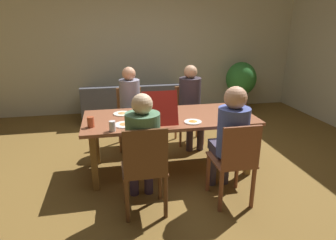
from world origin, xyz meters
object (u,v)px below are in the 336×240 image
object	(u,v)px
chair_0	(234,161)
plate_2	(125,124)
person_3	(191,99)
potted_plant	(241,82)
couch	(134,106)
person_1	(130,102)
drinking_glass_0	(91,122)
pizza_box_0	(158,117)
plate_0	(193,122)
person_0	(230,134)
chair_3	(188,110)
person_2	(143,143)
drinking_glass_1	(112,126)
plate_1	(122,113)
chair_1	(130,115)
chair_2	(145,168)
dining_table	(170,122)

from	to	relation	value
chair_0	plate_2	world-z (taller)	chair_0
person_3	potted_plant	bearing A→B (deg)	45.16
couch	potted_plant	xyz separation A→B (m)	(2.28, 0.08, 0.38)
couch	person_1	bearing A→B (deg)	-96.76
drinking_glass_0	potted_plant	bearing A→B (deg)	40.40
pizza_box_0	person_3	bearing A→B (deg)	54.17
pizza_box_0	couch	distance (m)	2.44
chair_0	plate_0	size ratio (longest dim) A/B	4.45
person_0	drinking_glass_0	xyz separation A→B (m)	(-1.44, 0.55, 0.04)
drinking_glass_0	chair_0	bearing A→B (deg)	-25.63
chair_0	plate_2	size ratio (longest dim) A/B	3.77
chair_0	drinking_glass_0	xyz separation A→B (m)	(-1.44, 0.69, 0.29)
person_3	potted_plant	world-z (taller)	person_3
person_1	potted_plant	bearing A→B (deg)	31.96
pizza_box_0	chair_3	bearing A→B (deg)	57.94
chair_0	chair_3	xyz separation A→B (m)	(0.00, 1.82, 0.02)
person_2	plate_2	size ratio (longest dim) A/B	5.06
drinking_glass_1	potted_plant	world-z (taller)	potted_plant
chair_0	plate_1	xyz separation A→B (m)	(-1.07, 1.11, 0.24)
plate_0	couch	xyz separation A→B (m)	(-0.48, 2.51, -0.47)
person_3	chair_1	bearing A→B (deg)	171.01
chair_3	plate_0	distance (m)	1.25
chair_1	pizza_box_0	size ratio (longest dim) A/B	1.75
chair_3	person_2	bearing A→B (deg)	-118.56
plate_2	drinking_glass_0	world-z (taller)	drinking_glass_0
plate_0	drinking_glass_0	xyz separation A→B (m)	(-1.17, 0.07, 0.05)
chair_2	drinking_glass_0	size ratio (longest dim) A/B	7.89
plate_1	drinking_glass_0	world-z (taller)	drinking_glass_0
person_2	pizza_box_0	size ratio (longest dim) A/B	2.43
person_0	chair_1	distance (m)	1.93
person_1	pizza_box_0	distance (m)	0.97
person_2	plate_2	distance (m)	0.57
chair_0	plate_1	bearing A→B (deg)	133.83
pizza_box_0	drinking_glass_1	distance (m)	0.59
chair_0	drinking_glass_1	size ratio (longest dim) A/B	8.02
chair_1	drinking_glass_0	world-z (taller)	chair_1
person_2	drinking_glass_0	bearing A→B (deg)	132.18
person_3	drinking_glass_0	xyz separation A→B (m)	(-1.44, -0.99, 0.06)
chair_0	drinking_glass_0	distance (m)	1.62
person_1	dining_table	bearing A→B (deg)	-61.26
chair_2	person_0	bearing A→B (deg)	9.87
person_3	dining_table	bearing A→B (deg)	-122.43
pizza_box_0	drinking_glass_1	world-z (taller)	pizza_box_0
dining_table	person_2	distance (m)	0.89
person_2	plate_0	world-z (taller)	person_2
plate_0	drinking_glass_1	xyz separation A→B (m)	(-0.93, -0.11, 0.05)
person_0	person_2	bearing A→B (deg)	-178.57
chair_0	chair_3	size ratio (longest dim) A/B	1.04
chair_3	drinking_glass_0	size ratio (longest dim) A/B	7.32
chair_3	plate_0	size ratio (longest dim) A/B	4.26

